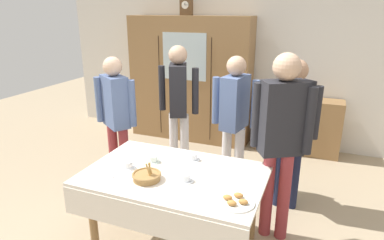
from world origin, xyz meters
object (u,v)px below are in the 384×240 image
bookshelf_low (298,125)px  book_stack (302,95)px  pastry_plate (235,201)px  dining_table (173,186)px  person_behind_table_right (116,112)px  spoon_near_left (110,176)px  person_near_right_end (234,113)px  wall_cabinet (190,80)px  tea_cup_center (186,178)px  spoon_mid_left (214,164)px  bread_basket (147,176)px  person_behind_table_left (292,122)px  tea_cup_near_right (128,165)px  tea_cup_mid_right (193,157)px  person_by_cabinet (281,131)px  mantel_clock (186,7)px  spoon_far_right (193,170)px  tea_cup_far_left (153,159)px  person_beside_shelf (178,99)px

bookshelf_low → book_stack: 0.47m
bookshelf_low → pastry_plate: size_ratio=4.22×
dining_table → person_behind_table_right: (-1.06, 0.76, 0.32)m
spoon_near_left → person_near_right_end: bearing=64.2°
wall_cabinet → tea_cup_center: bearing=-68.5°
book_stack → pastry_plate: size_ratio=0.75×
spoon_mid_left → tea_cup_center: bearing=-107.1°
dining_table → spoon_near_left: spoon_near_left is taller
wall_cabinet → bread_basket: size_ratio=8.14×
book_stack → spoon_mid_left: (-0.55, -2.32, -0.15)m
person_behind_table_left → tea_cup_near_right: bearing=-138.7°
tea_cup_mid_right → spoon_mid_left: tea_cup_mid_right is taller
tea_cup_center → person_by_cabinet: bearing=40.9°
mantel_clock → spoon_mid_left: 2.91m
book_stack → bread_basket: size_ratio=0.87×
person_behind_table_left → person_behind_table_right: bearing=-171.0°
bookshelf_low → spoon_far_right: bookshelf_low is taller
dining_table → person_behind_table_left: size_ratio=0.95×
mantel_clock → person_behind_table_left: (1.79, -1.53, -1.11)m
dining_table → spoon_far_right: spoon_far_right is taller
dining_table → tea_cup_mid_right: tea_cup_mid_right is taller
bread_basket → spoon_far_right: bread_basket is taller
person_behind_table_left → person_by_cabinet: bearing=-93.9°
wall_cabinet → tea_cup_far_left: wall_cabinet is taller
person_near_right_end → bookshelf_low: bearing=67.7°
spoon_near_left → spoon_far_right: (0.59, 0.36, 0.00)m
spoon_mid_left → person_by_cabinet: (0.53, 0.18, 0.33)m
person_behind_table_left → book_stack: bearing=90.9°
person_behind_table_left → person_beside_shelf: person_beside_shelf is taller
person_behind_table_right → person_behind_table_left: bearing=9.0°
pastry_plate → bread_basket: bearing=175.4°
book_stack → spoon_near_left: (-1.28, -2.87, -0.15)m
tea_cup_center → person_behind_table_left: size_ratio=0.08×
mantel_clock → person_by_cabinet: size_ratio=0.14×
wall_cabinet → spoon_far_right: bearing=-67.3°
tea_cup_center → tea_cup_mid_right: size_ratio=1.00×
mantel_clock → person_near_right_end: size_ratio=0.15×
spoon_near_left → person_by_cabinet: (1.26, 0.73, 0.33)m
dining_table → spoon_far_right: (0.13, 0.14, 0.11)m
bread_basket → spoon_near_left: bearing=-167.7°
spoon_far_right → person_near_right_end: bearing=85.3°
tea_cup_far_left → person_behind_table_right: person_behind_table_right is taller
spoon_far_right → person_behind_table_left: (0.71, 0.92, 0.24)m
tea_cup_far_left → person_by_cabinet: bearing=18.3°
wall_cabinet → spoon_mid_left: size_ratio=16.41×
spoon_mid_left → bookshelf_low: bearing=76.7°
bread_basket → spoon_near_left: size_ratio=2.02×
tea_cup_mid_right → person_beside_shelf: person_beside_shelf is taller
dining_table → mantel_clock: bearing=110.3°
tea_cup_near_right → spoon_mid_left: (0.67, 0.35, -0.02)m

